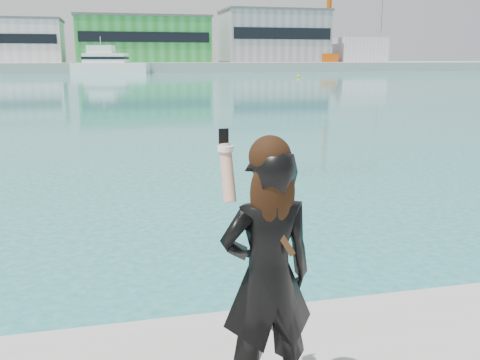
{
  "coord_description": "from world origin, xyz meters",
  "views": [
    {
      "loc": [
        -0.48,
        -3.09,
        2.9
      ],
      "look_at": [
        0.39,
        0.5,
        2.06
      ],
      "focal_mm": 40.0,
      "sensor_mm": 36.0,
      "label": 1
    }
  ],
  "objects_px": {
    "dock_crane": "(334,6)",
    "motor_yacht": "(108,63)",
    "buoy_near": "(298,77)",
    "woman": "(267,270)"
  },
  "relations": [
    {
      "from": "woman",
      "to": "dock_crane",
      "type": "bearing_deg",
      "value": -116.36
    },
    {
      "from": "dock_crane",
      "to": "motor_yacht",
      "type": "xyz_separation_m",
      "value": [
        -53.54,
        -11.87,
        -13.05
      ]
    },
    {
      "from": "motor_yacht",
      "to": "buoy_near",
      "type": "distance_m",
      "value": 43.95
    },
    {
      "from": "woman",
      "to": "motor_yacht",
      "type": "bearing_deg",
      "value": -92.61
    },
    {
      "from": "dock_crane",
      "to": "motor_yacht",
      "type": "height_order",
      "value": "dock_crane"
    },
    {
      "from": "buoy_near",
      "to": "dock_crane",
      "type": "bearing_deg",
      "value": 61.14
    },
    {
      "from": "dock_crane",
      "to": "buoy_near",
      "type": "bearing_deg",
      "value": -118.86
    },
    {
      "from": "motor_yacht",
      "to": "woman",
      "type": "relative_size",
      "value": 9.4
    },
    {
      "from": "motor_yacht",
      "to": "woman",
      "type": "distance_m",
      "value": 110.34
    },
    {
      "from": "motor_yacht",
      "to": "woman",
      "type": "height_order",
      "value": "motor_yacht"
    }
  ]
}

